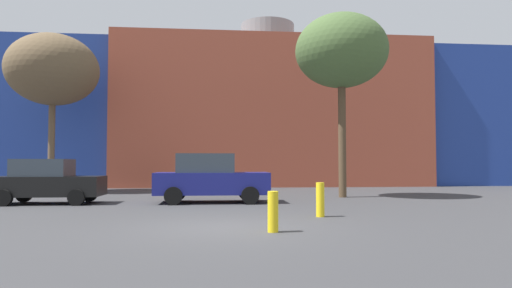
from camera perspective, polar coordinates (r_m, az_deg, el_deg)
ground_plane at (r=10.88m, az=-4.13°, el=-10.59°), size 200.00×200.00×0.00m
building_backdrop at (r=33.37m, az=1.50°, el=3.46°), size 35.31×10.13×11.99m
parked_car_1 at (r=18.64m, az=-25.17°, el=-4.38°), size 3.91×1.92×1.69m
parked_car_2 at (r=17.55m, az=-5.86°, el=-4.39°), size 4.41×2.16×1.91m
bare_tree_0 at (r=21.16m, az=10.90°, el=11.54°), size 4.23×4.23×8.38m
bare_tree_1 at (r=26.41m, az=-24.60°, el=8.61°), size 4.77×4.77×8.45m
bollard_yellow_0 at (r=12.98m, az=8.24°, el=-7.07°), size 0.24×0.24×0.98m
bollard_yellow_1 at (r=10.04m, az=2.19°, el=-8.66°), size 0.24×0.24×0.91m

